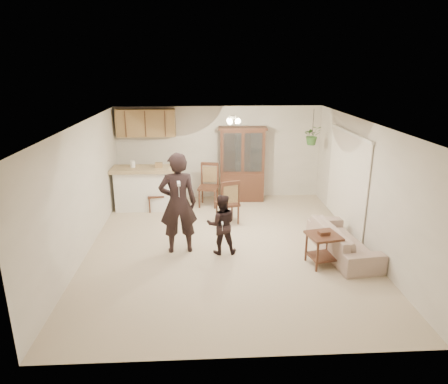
{
  "coord_description": "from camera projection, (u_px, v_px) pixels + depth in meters",
  "views": [
    {
      "loc": [
        -0.45,
        -7.4,
        3.54
      ],
      "look_at": [
        -0.02,
        0.4,
        1.04
      ],
      "focal_mm": 32.0,
      "sensor_mm": 36.0,
      "label": 1
    }
  ],
  "objects": [
    {
      "name": "vertical_blinds",
      "position": [
        346.0,
        180.0,
        8.8
      ],
      "size": [
        0.06,
        2.3,
        2.1
      ],
      "primitive_type": null,
      "color": "white",
      "rests_on": "wall_right"
    },
    {
      "name": "adult",
      "position": [
        178.0,
        208.0,
        7.68
      ],
      "size": [
        0.7,
        0.51,
        1.8
      ],
      "primitive_type": "imported",
      "rotation": [
        0.0,
        0.0,
        3.26
      ],
      "color": "black",
      "rests_on": "floor"
    },
    {
      "name": "floor",
      "position": [
        226.0,
        246.0,
        8.14
      ],
      "size": [
        6.5,
        6.5,
        0.0
      ],
      "primitive_type": "plane",
      "color": "#C7B596",
      "rests_on": "ground"
    },
    {
      "name": "bar_top",
      "position": [
        147.0,
        169.0,
        9.96
      ],
      "size": [
        1.75,
        0.7,
        0.08
      ],
      "primitive_type": "cube",
      "color": "tan",
      "rests_on": "breakfast_bar"
    },
    {
      "name": "ceiling_fixture",
      "position": [
        232.0,
        120.0,
        8.56
      ],
      "size": [
        0.36,
        0.36,
        0.2
      ],
      "primitive_type": null,
      "color": "#F9EBBB",
      "rests_on": "ceiling"
    },
    {
      "name": "upper_cabinets",
      "position": [
        146.0,
        123.0,
        10.32
      ],
      "size": [
        1.5,
        0.34,
        0.7
      ],
      "primitive_type": "cube",
      "color": "olive",
      "rests_on": "wall_back"
    },
    {
      "name": "plant_cord",
      "position": [
        313.0,
        122.0,
        9.88
      ],
      "size": [
        0.01,
        0.01,
        0.65
      ],
      "primitive_type": "cylinder",
      "color": "black",
      "rests_on": "ceiling"
    },
    {
      "name": "chair_bar",
      "position": [
        156.0,
        201.0,
        10.1
      ],
      "size": [
        0.47,
        0.47,
        0.91
      ],
      "rotation": [
        0.0,
        0.0,
        0.19
      ],
      "color": "#3A1F15",
      "rests_on": "floor"
    },
    {
      "name": "wall_front",
      "position": [
        243.0,
        270.0,
        4.67
      ],
      "size": [
        5.5,
        0.02,
        2.5
      ],
      "primitive_type": "cube",
      "color": "silver",
      "rests_on": "ground"
    },
    {
      "name": "controller_adult",
      "position": [
        179.0,
        184.0,
        7.05
      ],
      "size": [
        0.07,
        0.18,
        0.05
      ],
      "primitive_type": "cube",
      "rotation": [
        0.0,
        0.0,
        3.26
      ],
      "color": "white",
      "rests_on": "adult"
    },
    {
      "name": "ceiling",
      "position": [
        226.0,
        123.0,
        7.38
      ],
      "size": [
        5.5,
        6.5,
        0.02
      ],
      "primitive_type": "cube",
      "color": "white",
      "rests_on": "wall_back"
    },
    {
      "name": "chair_hutch_left",
      "position": [
        208.0,
        194.0,
        10.4
      ],
      "size": [
        0.58,
        0.58,
        1.12
      ],
      "rotation": [
        0.0,
        0.0,
        -0.2
      ],
      "color": "#3A1F15",
      "rests_on": "floor"
    },
    {
      "name": "hanging_plant",
      "position": [
        312.0,
        135.0,
        9.98
      ],
      "size": [
        0.43,
        0.37,
        0.48
      ],
      "primitive_type": "imported",
      "color": "#305923",
      "rests_on": "ceiling"
    },
    {
      "name": "child",
      "position": [
        221.0,
        221.0,
        7.67
      ],
      "size": [
        0.66,
        0.52,
        1.35
      ],
      "primitive_type": "imported",
      "rotation": [
        0.0,
        0.0,
        3.15
      ],
      "color": "black",
      "rests_on": "floor"
    },
    {
      "name": "wall_left",
      "position": [
        83.0,
        190.0,
        7.62
      ],
      "size": [
        0.02,
        6.5,
        2.5
      ],
      "primitive_type": "cube",
      "color": "silver",
      "rests_on": "ground"
    },
    {
      "name": "breakfast_bar",
      "position": [
        148.0,
        190.0,
        10.13
      ],
      "size": [
        1.6,
        0.55,
        1.0
      ],
      "primitive_type": "cube",
      "color": "white",
      "rests_on": "floor"
    },
    {
      "name": "wall_back",
      "position": [
        219.0,
        153.0,
        10.85
      ],
      "size": [
        5.5,
        0.02,
        2.5
      ],
      "primitive_type": "cube",
      "color": "silver",
      "rests_on": "ground"
    },
    {
      "name": "controller_child",
      "position": [
        222.0,
        223.0,
        7.39
      ],
      "size": [
        0.03,
        0.1,
        0.03
      ],
      "primitive_type": "cube",
      "rotation": [
        0.0,
        0.0,
        3.15
      ],
      "color": "white",
      "rests_on": "child"
    },
    {
      "name": "china_hutch",
      "position": [
        242.0,
        165.0,
        10.68
      ],
      "size": [
        1.28,
        0.54,
        1.99
      ],
      "rotation": [
        0.0,
        0.0,
        -0.05
      ],
      "color": "#3A1F15",
      "rests_on": "floor"
    },
    {
      "name": "wall_right",
      "position": [
        365.0,
        186.0,
        7.9
      ],
      "size": [
        0.02,
        6.5,
        2.5
      ],
      "primitive_type": "cube",
      "color": "silver",
      "rests_on": "ground"
    },
    {
      "name": "side_table",
      "position": [
        323.0,
        249.0,
        7.32
      ],
      "size": [
        0.64,
        0.64,
        0.67
      ],
      "rotation": [
        0.0,
        0.0,
        0.2
      ],
      "color": "#3A1F15",
      "rests_on": "floor"
    },
    {
      "name": "chair_hutch_right",
      "position": [
        227.0,
        210.0,
        9.29
      ],
      "size": [
        0.59,
        0.59,
        1.06
      ],
      "rotation": [
        0.0,
        0.0,
        3.45
      ],
      "color": "#3A1F15",
      "rests_on": "floor"
    },
    {
      "name": "sofa",
      "position": [
        343.0,
        236.0,
        7.73
      ],
      "size": [
        0.95,
        1.95,
        0.73
      ],
      "primitive_type": "imported",
      "rotation": [
        0.0,
        0.0,
        1.69
      ],
      "color": "#BFB39D",
      "rests_on": "floor"
    }
  ]
}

